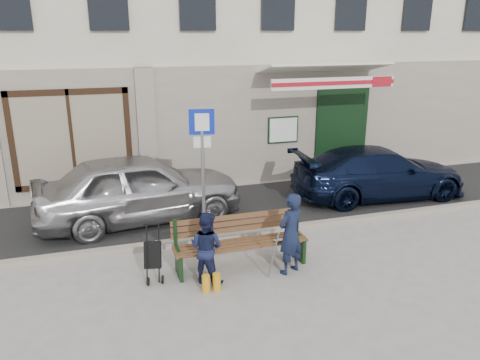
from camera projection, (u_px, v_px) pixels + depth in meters
name	position (u px, v px, depth m)	size (l,w,h in m)	color
ground	(264.00, 271.00, 8.23)	(80.00, 80.00, 0.00)	#9E9991
asphalt_lane	(219.00, 210.00, 11.05)	(60.00, 3.20, 0.01)	#282828
curb	(239.00, 235.00, 9.58)	(60.00, 0.18, 0.12)	#9E9384
building	(173.00, 0.00, 14.43)	(20.00, 8.27, 10.00)	beige
car_silver	(139.00, 188.00, 10.26)	(1.80, 4.46, 1.52)	#AFAFB4
car_navy	(379.00, 172.00, 11.79)	(1.79, 4.41, 1.28)	black
parking_sign	(203.00, 154.00, 9.05)	(0.49, 0.13, 2.64)	gray
bench	(238.00, 243.00, 8.26)	(2.40, 1.17, 0.98)	brown
man	(290.00, 234.00, 8.00)	(0.53, 0.35, 1.46)	#121A33
woman	(206.00, 247.00, 7.74)	(0.60, 0.47, 1.24)	#161C3C
stroller	(153.00, 256.00, 7.85)	(0.33, 0.44, 0.97)	black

